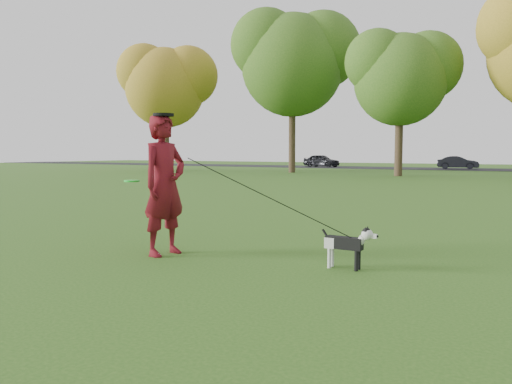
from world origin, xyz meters
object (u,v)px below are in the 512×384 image
Objects in this scene: man at (165,185)px; dog at (348,242)px; car_left at (321,161)px; car_mid at (458,163)px.

man is 2.78m from dog.
car_left reaches higher than car_mid.
car_left is at bearing 81.03° from car_mid.
man reaches higher than car_mid.
car_mid is (-3.99, 39.61, 0.22)m from dog.
dog is at bearing 176.77° from car_mid.
man is 40.08m from car_mid.
car_mid reaches higher than dog.
man is 0.62× the size of car_mid.
dog is 42.92m from car_left.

